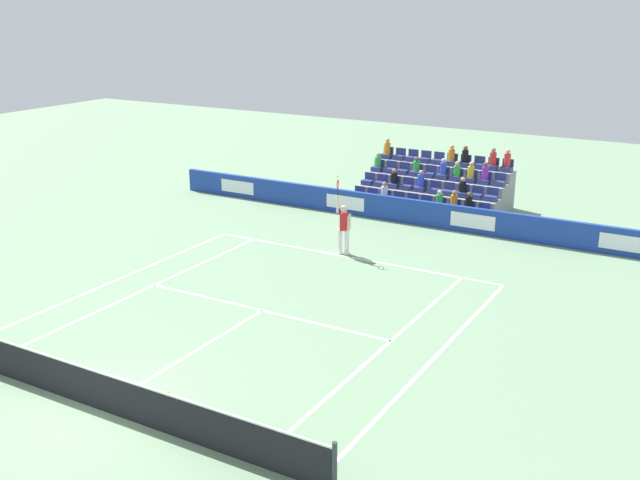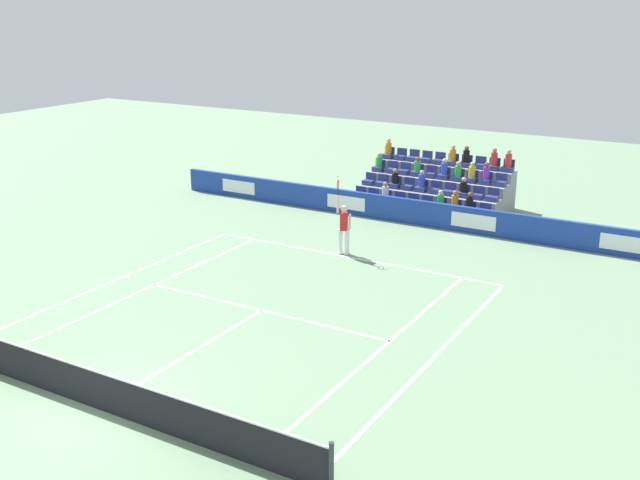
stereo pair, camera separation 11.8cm
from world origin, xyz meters
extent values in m
plane|color=gray|center=(0.00, 0.00, 0.00)|extent=(80.00, 80.00, 0.00)
cube|color=white|center=(0.00, -11.89, 0.00)|extent=(10.97, 0.10, 0.01)
cube|color=white|center=(0.00, -6.40, 0.00)|extent=(8.23, 0.10, 0.01)
cube|color=white|center=(0.00, -3.20, 0.00)|extent=(0.10, 6.40, 0.01)
cube|color=white|center=(4.12, -5.95, 0.00)|extent=(0.10, 11.89, 0.01)
cube|color=white|center=(-4.12, -5.95, 0.00)|extent=(0.10, 11.89, 0.01)
cube|color=white|center=(5.49, -5.95, 0.00)|extent=(0.10, 11.89, 0.01)
cube|color=white|center=(-5.49, -5.95, 0.00)|extent=(0.10, 11.89, 0.01)
cube|color=white|center=(0.00, -11.79, 0.00)|extent=(0.10, 0.20, 0.01)
cube|color=#193899|center=(0.00, -16.82, 0.50)|extent=(22.23, 0.20, 1.01)
cube|color=white|center=(-8.34, -16.71, 0.50)|extent=(1.78, 0.01, 0.56)
cube|color=white|center=(-2.78, -16.71, 0.50)|extent=(1.78, 0.01, 0.56)
cube|color=white|center=(2.78, -16.71, 0.50)|extent=(1.78, 0.01, 0.56)
cube|color=white|center=(8.34, -16.71, 0.50)|extent=(1.78, 0.01, 0.56)
cylinder|color=#33383D|center=(-5.94, 0.00, 0.54)|extent=(0.10, 0.10, 1.07)
cube|color=black|center=(0.00, 0.00, 0.46)|extent=(11.77, 0.02, 0.92)
cube|color=white|center=(0.00, 0.00, 0.94)|extent=(11.77, 0.04, 0.04)
cylinder|color=white|center=(0.27, -12.15, 0.45)|extent=(0.16, 0.16, 0.90)
cylinder|color=white|center=(0.50, -12.07, 0.45)|extent=(0.16, 0.16, 0.90)
cube|color=white|center=(0.27, -12.15, 0.04)|extent=(0.19, 0.28, 0.08)
cube|color=white|center=(0.50, -12.07, 0.04)|extent=(0.19, 0.28, 0.08)
cube|color=red|center=(0.39, -12.11, 1.20)|extent=(0.32, 0.41, 0.60)
sphere|color=beige|center=(0.39, -12.11, 1.66)|extent=(0.24, 0.24, 0.24)
cylinder|color=beige|center=(0.60, -12.04, 1.81)|extent=(0.09, 0.09, 0.62)
cylinder|color=beige|center=(0.16, -12.13, 1.22)|extent=(0.09, 0.09, 0.56)
cylinder|color=black|center=(0.60, -12.04, 2.26)|extent=(0.04, 0.04, 0.28)
torus|color=red|center=(0.60, -12.04, 2.54)|extent=(0.12, 0.30, 0.31)
sphere|color=#D1E533|center=(0.60, -12.04, 2.82)|extent=(0.07, 0.07, 0.07)
cube|color=gray|center=(0.00, -17.90, 0.21)|extent=(6.20, 0.95, 0.42)
cube|color=navy|center=(-2.79, -17.90, 0.52)|extent=(0.48, 0.44, 0.20)
cube|color=navy|center=(-2.79, -18.10, 0.77)|extent=(0.48, 0.04, 0.30)
cube|color=navy|center=(-2.17, -17.90, 0.52)|extent=(0.48, 0.44, 0.20)
cube|color=navy|center=(-2.17, -18.10, 0.77)|extent=(0.48, 0.04, 0.30)
cube|color=navy|center=(-1.55, -17.90, 0.52)|extent=(0.48, 0.44, 0.20)
cube|color=navy|center=(-1.55, -18.10, 0.77)|extent=(0.48, 0.04, 0.30)
cube|color=navy|center=(-0.93, -17.90, 0.52)|extent=(0.48, 0.44, 0.20)
cube|color=navy|center=(-0.93, -18.10, 0.77)|extent=(0.48, 0.04, 0.30)
cube|color=navy|center=(-0.31, -17.90, 0.52)|extent=(0.48, 0.44, 0.20)
cube|color=navy|center=(-0.31, -18.10, 0.77)|extent=(0.48, 0.04, 0.30)
cube|color=navy|center=(0.31, -17.90, 0.52)|extent=(0.48, 0.44, 0.20)
cube|color=navy|center=(0.31, -18.10, 0.77)|extent=(0.48, 0.04, 0.30)
cube|color=navy|center=(0.93, -17.90, 0.52)|extent=(0.48, 0.44, 0.20)
cube|color=navy|center=(0.93, -18.10, 0.77)|extent=(0.48, 0.04, 0.30)
cube|color=navy|center=(1.55, -17.90, 0.52)|extent=(0.48, 0.44, 0.20)
cube|color=navy|center=(1.55, -18.10, 0.77)|extent=(0.48, 0.04, 0.30)
cube|color=navy|center=(2.17, -17.90, 0.52)|extent=(0.48, 0.44, 0.20)
cube|color=navy|center=(2.17, -18.10, 0.77)|extent=(0.48, 0.04, 0.30)
cube|color=navy|center=(2.79, -17.90, 0.52)|extent=(0.48, 0.44, 0.20)
cube|color=navy|center=(2.79, -18.10, 0.77)|extent=(0.48, 0.04, 0.30)
cube|color=gray|center=(0.00, -18.85, 0.42)|extent=(6.20, 0.95, 0.84)
cube|color=navy|center=(-2.79, -18.85, 0.94)|extent=(0.48, 0.44, 0.20)
cube|color=navy|center=(-2.79, -19.05, 1.19)|extent=(0.48, 0.04, 0.30)
cube|color=navy|center=(-2.17, -18.85, 0.94)|extent=(0.48, 0.44, 0.20)
cube|color=navy|center=(-2.17, -19.05, 1.19)|extent=(0.48, 0.04, 0.30)
cube|color=navy|center=(-1.55, -18.85, 0.94)|extent=(0.48, 0.44, 0.20)
cube|color=navy|center=(-1.55, -19.05, 1.19)|extent=(0.48, 0.04, 0.30)
cube|color=navy|center=(-0.93, -18.85, 0.94)|extent=(0.48, 0.44, 0.20)
cube|color=navy|center=(-0.93, -19.05, 1.19)|extent=(0.48, 0.04, 0.30)
cube|color=navy|center=(-0.31, -18.85, 0.94)|extent=(0.48, 0.44, 0.20)
cube|color=navy|center=(-0.31, -19.05, 1.19)|extent=(0.48, 0.04, 0.30)
cube|color=navy|center=(0.31, -18.85, 0.94)|extent=(0.48, 0.44, 0.20)
cube|color=navy|center=(0.31, -19.05, 1.19)|extent=(0.48, 0.04, 0.30)
cube|color=navy|center=(0.93, -18.85, 0.94)|extent=(0.48, 0.44, 0.20)
cube|color=navy|center=(0.93, -19.05, 1.19)|extent=(0.48, 0.04, 0.30)
cube|color=navy|center=(1.55, -18.85, 0.94)|extent=(0.48, 0.44, 0.20)
cube|color=navy|center=(1.55, -19.05, 1.19)|extent=(0.48, 0.04, 0.30)
cube|color=navy|center=(2.17, -18.85, 0.94)|extent=(0.48, 0.44, 0.20)
cube|color=navy|center=(2.17, -19.05, 1.19)|extent=(0.48, 0.04, 0.30)
cube|color=navy|center=(2.79, -18.85, 0.94)|extent=(0.48, 0.44, 0.20)
cube|color=navy|center=(2.79, -19.05, 1.19)|extent=(0.48, 0.04, 0.30)
cube|color=gray|center=(0.00, -19.80, 0.63)|extent=(6.20, 0.95, 1.26)
cube|color=navy|center=(-2.79, -19.80, 1.36)|extent=(0.48, 0.44, 0.20)
cube|color=navy|center=(-2.79, -20.00, 1.61)|extent=(0.48, 0.04, 0.30)
cube|color=navy|center=(-2.17, -19.80, 1.36)|extent=(0.48, 0.44, 0.20)
cube|color=navy|center=(-2.17, -20.00, 1.61)|extent=(0.48, 0.04, 0.30)
cube|color=navy|center=(-1.55, -19.80, 1.36)|extent=(0.48, 0.44, 0.20)
cube|color=navy|center=(-1.55, -20.00, 1.61)|extent=(0.48, 0.04, 0.30)
cube|color=navy|center=(-0.93, -19.80, 1.36)|extent=(0.48, 0.44, 0.20)
cube|color=navy|center=(-0.93, -20.00, 1.61)|extent=(0.48, 0.04, 0.30)
cube|color=navy|center=(-0.31, -19.80, 1.36)|extent=(0.48, 0.44, 0.20)
cube|color=navy|center=(-0.31, -20.00, 1.61)|extent=(0.48, 0.04, 0.30)
cube|color=navy|center=(0.31, -19.80, 1.36)|extent=(0.48, 0.44, 0.20)
cube|color=navy|center=(0.31, -20.00, 1.61)|extent=(0.48, 0.04, 0.30)
cube|color=navy|center=(0.93, -19.80, 1.36)|extent=(0.48, 0.44, 0.20)
cube|color=navy|center=(0.93, -20.00, 1.61)|extent=(0.48, 0.04, 0.30)
cube|color=navy|center=(1.55, -19.80, 1.36)|extent=(0.48, 0.44, 0.20)
cube|color=navy|center=(1.55, -20.00, 1.61)|extent=(0.48, 0.04, 0.30)
cube|color=navy|center=(2.17, -19.80, 1.36)|extent=(0.48, 0.44, 0.20)
cube|color=navy|center=(2.17, -20.00, 1.61)|extent=(0.48, 0.04, 0.30)
cube|color=navy|center=(2.79, -19.80, 1.36)|extent=(0.48, 0.44, 0.20)
cube|color=navy|center=(2.79, -20.00, 1.61)|extent=(0.48, 0.04, 0.30)
cube|color=gray|center=(0.00, -20.75, 0.84)|extent=(6.20, 0.95, 1.68)
cube|color=navy|center=(-2.79, -20.75, 1.78)|extent=(0.48, 0.44, 0.20)
cube|color=navy|center=(-2.79, -20.95, 2.03)|extent=(0.48, 0.04, 0.30)
cube|color=navy|center=(-2.17, -20.75, 1.78)|extent=(0.48, 0.44, 0.20)
cube|color=navy|center=(-2.17, -20.95, 2.03)|extent=(0.48, 0.04, 0.30)
cube|color=navy|center=(-1.55, -20.75, 1.78)|extent=(0.48, 0.44, 0.20)
cube|color=navy|center=(-1.55, -20.95, 2.03)|extent=(0.48, 0.04, 0.30)
cube|color=navy|center=(-0.93, -20.75, 1.78)|extent=(0.48, 0.44, 0.20)
cube|color=navy|center=(-0.93, -20.95, 2.03)|extent=(0.48, 0.04, 0.30)
cube|color=navy|center=(-0.31, -20.75, 1.78)|extent=(0.48, 0.44, 0.20)
cube|color=navy|center=(-0.31, -20.95, 2.03)|extent=(0.48, 0.04, 0.30)
cube|color=navy|center=(0.31, -20.75, 1.78)|extent=(0.48, 0.44, 0.20)
cube|color=navy|center=(0.31, -20.95, 2.03)|extent=(0.48, 0.04, 0.30)
cube|color=navy|center=(0.93, -20.75, 1.78)|extent=(0.48, 0.44, 0.20)
cube|color=navy|center=(0.93, -20.95, 2.03)|extent=(0.48, 0.04, 0.30)
cube|color=navy|center=(1.55, -20.75, 1.78)|extent=(0.48, 0.44, 0.20)
cube|color=navy|center=(1.55, -20.95, 2.03)|extent=(0.48, 0.04, 0.30)
cube|color=navy|center=(2.17, -20.75, 1.78)|extent=(0.48, 0.44, 0.20)
cube|color=navy|center=(2.17, -20.95, 2.03)|extent=(0.48, 0.04, 0.30)
cube|color=navy|center=(2.79, -20.75, 1.78)|extent=(0.48, 0.44, 0.20)
cube|color=navy|center=(2.79, -20.95, 2.03)|extent=(0.48, 0.04, 0.30)
cylinder|color=orange|center=(-0.31, -20.80, 2.13)|extent=(0.28, 0.28, 0.50)
sphere|color=#D3A884|center=(-0.31, -20.80, 2.48)|extent=(0.20, 0.20, 0.20)
cylinder|color=yellow|center=(-1.55, -19.85, 1.69)|extent=(0.28, 0.28, 0.47)
sphere|color=#D3A884|center=(-1.55, -19.85, 2.03)|extent=(0.20, 0.20, 0.20)
cylinder|color=orange|center=(-1.55, -17.95, 0.86)|extent=(0.28, 0.28, 0.48)
sphere|color=#9E7251|center=(-1.55, -17.95, 1.20)|extent=(0.20, 0.20, 0.20)
cylinder|color=black|center=(-1.55, -18.90, 1.25)|extent=(0.28, 0.28, 0.42)
sphere|color=#D3A884|center=(-1.55, -18.90, 1.56)|extent=(0.20, 0.20, 0.20)
cylinder|color=green|center=(-0.93, -17.95, 0.84)|extent=(0.28, 0.28, 0.43)
sphere|color=beige|center=(-0.93, -17.95, 1.15)|extent=(0.20, 0.20, 0.20)
cylinder|color=black|center=(-0.93, -20.80, 2.14)|extent=(0.28, 0.28, 0.52)
sphere|color=brown|center=(-0.93, -20.80, 2.50)|extent=(0.20, 0.20, 0.20)
cylinder|color=green|center=(2.79, -19.85, 1.68)|extent=(0.28, 0.28, 0.44)
sphere|color=#D3A884|center=(2.79, -19.85, 2.00)|extent=(0.20, 0.20, 0.20)
cylinder|color=purple|center=(-2.17, -19.85, 1.72)|extent=(0.28, 0.28, 0.52)
sphere|color=brown|center=(-2.17, -19.85, 2.08)|extent=(0.20, 0.20, 0.20)
cylinder|color=red|center=(-2.17, -20.80, 2.15)|extent=(0.28, 0.28, 0.55)
sphere|color=#9E7251|center=(-2.17, -20.80, 2.53)|extent=(0.20, 0.20, 0.20)
cylinder|color=white|center=(1.55, -17.95, 0.85)|extent=(0.28, 0.28, 0.47)
sphere|color=#9E7251|center=(1.55, -17.95, 1.19)|extent=(0.20, 0.20, 0.20)
cylinder|color=black|center=(-2.17, -17.95, 0.86)|extent=(0.28, 0.28, 0.49)
sphere|color=brown|center=(-2.17, -17.95, 1.21)|extent=(0.20, 0.20, 0.20)
cylinder|color=blue|center=(0.31, -18.90, 1.30)|extent=(0.28, 0.28, 0.51)
sphere|color=#D3A884|center=(0.31, -18.90, 1.65)|extent=(0.20, 0.20, 0.20)
cylinder|color=green|center=(0.93, -19.85, 1.68)|extent=(0.28, 0.28, 0.44)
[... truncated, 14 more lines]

